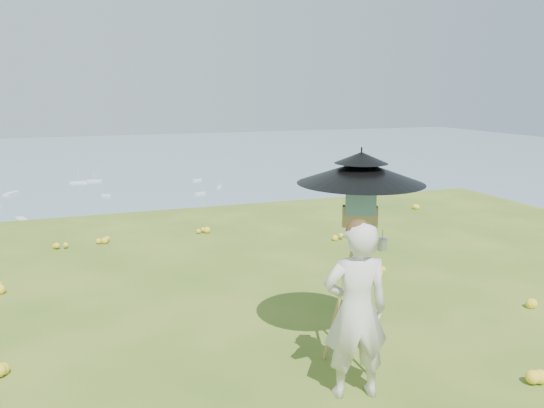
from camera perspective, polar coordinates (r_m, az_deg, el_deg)
name	(u,v)px	position (r m, az deg, el deg)	size (l,w,h in m)	color
ground	(370,322)	(6.58, 10.50, -12.41)	(14.00, 14.00, 0.00)	#40621C
shoreline_tier	(118,343)	(89.06, -16.21, -14.20)	(170.00, 28.00, 8.00)	#736E5C
bay_water	(92,176)	(247.90, -18.78, 2.91)	(700.00, 700.00, 0.00)	slate
slope_trees	(137,321)	(43.99, -14.30, -12.06)	(110.00, 50.00, 6.00)	#1D5318
harbor_town	(116,304)	(86.43, -16.47, -10.33)	(110.00, 22.00, 5.00)	silver
moored_boats	(54,216)	(170.34, -22.39, -1.18)	(140.00, 140.00, 0.70)	silver
wildflowers	(360,310)	(6.76, 9.44, -11.15)	(10.00, 10.50, 0.12)	yellow
painter	(356,311)	(4.80, 9.01, -11.28)	(0.59, 0.39, 1.63)	beige
field_easel	(358,279)	(5.35, 9.19, -8.00)	(0.67, 0.67, 1.77)	olive
sun_umbrella	(360,185)	(5.13, 9.48, 1.99)	(1.22, 1.22, 0.73)	black
painter_cap	(359,226)	(4.56, 9.32, -2.38)	(0.21, 0.26, 0.10)	#D67576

